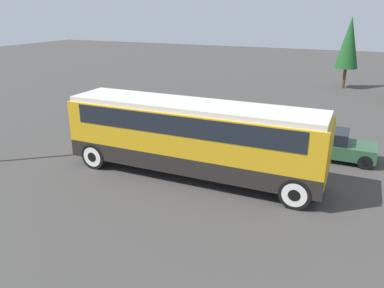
# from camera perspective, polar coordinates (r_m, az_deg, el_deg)

# --- Properties ---
(ground_plane) EXTENTS (120.00, 120.00, 0.00)m
(ground_plane) POSITION_cam_1_polar(r_m,az_deg,el_deg) (16.78, 0.00, -4.80)
(ground_plane) COLOR #423F3D
(tour_bus) EXTENTS (11.27, 2.55, 3.32)m
(tour_bus) POSITION_cam_1_polar(r_m,az_deg,el_deg) (16.01, 0.32, 1.70)
(tour_bus) COLOR black
(tour_bus) RESTS_ON ground_plane
(parked_car_near) EXTENTS (4.73, 1.81, 1.46)m
(parked_car_near) POSITION_cam_1_polar(r_m,az_deg,el_deg) (19.69, 19.44, 0.09)
(parked_car_near) COLOR #2D5638
(parked_car_near) RESTS_ON ground_plane
(parked_car_mid) EXTENTS (4.70, 1.88, 1.50)m
(parked_car_mid) POSITION_cam_1_polar(r_m,az_deg,el_deg) (22.39, 7.25, 3.49)
(parked_car_mid) COLOR #BCBCC1
(parked_car_mid) RESTS_ON ground_plane
(tree_left) EXTENTS (2.05, 2.05, 6.43)m
(tree_left) POSITION_cam_1_polar(r_m,az_deg,el_deg) (37.84, 22.80, 14.02)
(tree_left) COLOR brown
(tree_left) RESTS_ON ground_plane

